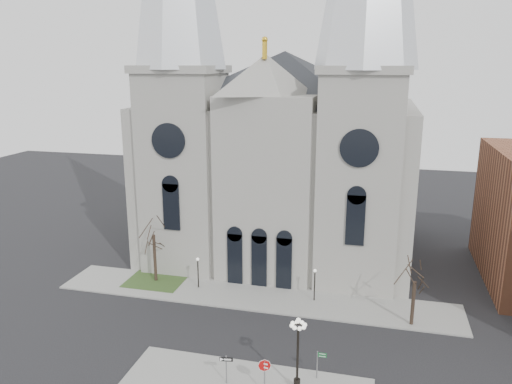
% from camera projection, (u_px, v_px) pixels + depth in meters
% --- Properties ---
extents(ground, '(160.00, 160.00, 0.00)m').
position_uv_depth(ground, '(219.00, 358.00, 39.41)').
color(ground, black).
rests_on(ground, ground).
extents(sidewalk_far, '(40.00, 6.00, 0.14)m').
position_uv_depth(sidewalk_far, '(253.00, 296.00, 49.72)').
color(sidewalk_far, gray).
rests_on(sidewalk_far, ground).
extents(grass_patch, '(6.00, 5.00, 0.18)m').
position_uv_depth(grass_patch, '(156.00, 281.00, 53.24)').
color(grass_patch, '#344E21').
rests_on(grass_patch, ground).
extents(cathedral, '(33.00, 26.66, 54.00)m').
position_uv_depth(cathedral, '(279.00, 101.00, 56.26)').
color(cathedral, '#98968E').
rests_on(cathedral, ground).
extents(tree_left, '(3.20, 3.20, 7.50)m').
position_uv_depth(tree_left, '(153.00, 232.00, 51.87)').
color(tree_left, black).
rests_on(tree_left, ground).
extents(tree_right, '(3.20, 3.20, 6.00)m').
position_uv_depth(tree_right, '(415.00, 279.00, 43.22)').
color(tree_right, black).
rests_on(tree_right, ground).
extents(ped_lamp_left, '(0.32, 0.32, 3.26)m').
position_uv_depth(ped_lamp_left, '(198.00, 267.00, 51.04)').
color(ped_lamp_left, black).
rests_on(ped_lamp_left, sidewalk_far).
extents(ped_lamp_right, '(0.32, 0.32, 3.26)m').
position_uv_depth(ped_lamp_right, '(315.00, 279.00, 48.22)').
color(ped_lamp_right, black).
rests_on(ped_lamp_right, sidewalk_far).
extents(stop_sign, '(0.95, 0.16, 2.63)m').
position_uv_depth(stop_sign, '(265.00, 369.00, 34.63)').
color(stop_sign, slate).
rests_on(stop_sign, sidewalk_near).
extents(globe_lamp, '(1.55, 1.55, 5.64)m').
position_uv_depth(globe_lamp, '(298.00, 345.00, 34.48)').
color(globe_lamp, black).
rests_on(globe_lamp, sidewalk_near).
extents(one_way_sign, '(0.97, 0.20, 2.22)m').
position_uv_depth(one_way_sign, '(226.00, 365.00, 35.74)').
color(one_way_sign, slate).
rests_on(one_way_sign, sidewalk_near).
extents(street_name_sign, '(0.71, 0.09, 2.22)m').
position_uv_depth(street_name_sign, '(318.00, 362.00, 36.33)').
color(street_name_sign, slate).
rests_on(street_name_sign, sidewalk_near).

